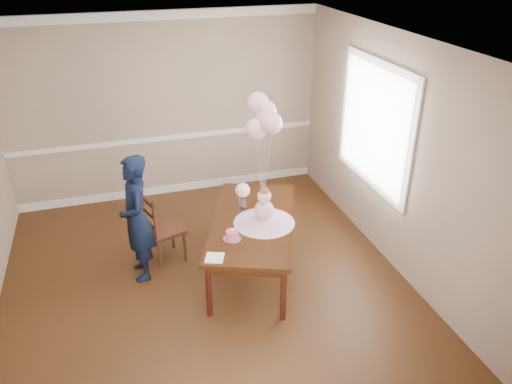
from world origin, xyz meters
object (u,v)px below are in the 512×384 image
object	(u,v)px
birthday_cake	(232,235)
woman	(137,219)
dining_chair_seat	(165,230)
dining_table_top	(252,222)

from	to	relation	value
birthday_cake	woman	world-z (taller)	woman
birthday_cake	dining_chair_seat	world-z (taller)	birthday_cake
dining_table_top	woman	size ratio (longest dim) A/B	1.21
dining_chair_seat	woman	size ratio (longest dim) A/B	0.27
birthday_cake	dining_table_top	bearing A→B (deg)	44.62
dining_table_top	birthday_cake	world-z (taller)	birthday_cake
birthday_cake	dining_chair_seat	bearing A→B (deg)	126.38
dining_chair_seat	dining_table_top	bearing A→B (deg)	-47.21
woman	birthday_cake	bearing A→B (deg)	53.87
birthday_cake	dining_chair_seat	distance (m)	1.10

